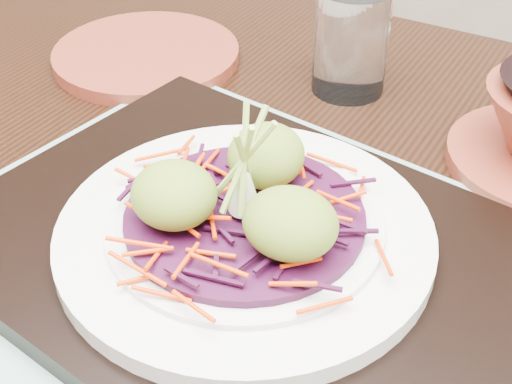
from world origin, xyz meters
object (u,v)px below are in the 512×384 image
(dining_table, at_px, (295,356))
(water_glass, at_px, (351,41))
(white_plate, at_px, (245,232))
(serving_tray, at_px, (245,251))
(terracotta_side_plate, at_px, (146,55))

(dining_table, xyz_separation_m, water_glass, (-0.03, 0.24, 0.15))
(white_plate, bearing_deg, serving_tray, -45.00)
(dining_table, xyz_separation_m, white_plate, (-0.03, -0.02, 0.13))
(water_glass, bearing_deg, dining_table, -82.06)
(serving_tray, height_order, white_plate, white_plate)
(white_plate, xyz_separation_m, terracotta_side_plate, (-0.21, 0.24, -0.02))
(serving_tray, bearing_deg, terracotta_side_plate, 146.94)
(serving_tray, xyz_separation_m, terracotta_side_plate, (-0.21, 0.24, -0.01))
(serving_tray, xyz_separation_m, white_plate, (-0.00, 0.00, 0.02))
(serving_tray, height_order, water_glass, water_glass)
(white_plate, distance_m, terracotta_side_plate, 0.32)
(dining_table, bearing_deg, water_glass, 107.22)
(dining_table, bearing_deg, serving_tray, -141.32)
(serving_tray, relative_size, water_glass, 3.90)
(dining_table, relative_size, terracotta_side_plate, 7.26)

